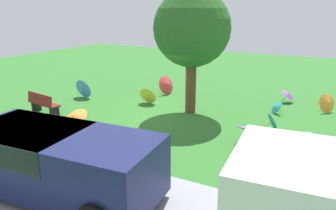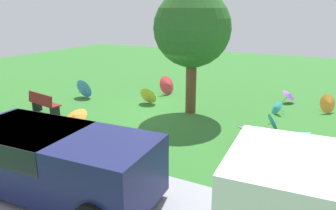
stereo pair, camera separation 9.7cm
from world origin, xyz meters
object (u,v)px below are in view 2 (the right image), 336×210
van_dark (53,157)px  parasol_red_0 (292,154)px  parasol_blue_1 (85,88)px  parasol_red_4 (168,85)px  park_bench (44,103)px  parasol_purple_0 (289,94)px  parasol_red_2 (251,151)px  parasol_teal_0 (274,122)px  parasol_purple_1 (249,129)px  parasol_blue_0 (297,135)px  parasol_teal_1 (276,107)px  parasol_yellow_1 (149,95)px  parasol_orange_0 (75,116)px  shade_tree (192,29)px  parasol_orange_1 (329,103)px

van_dark → parasol_red_0: (-4.66, -3.95, -0.55)m
parasol_blue_1 → parasol_red_4: size_ratio=0.90×
park_bench → parasol_blue_1: (0.31, -2.81, 0.00)m
parasol_purple_0 → parasol_red_2: size_ratio=0.91×
parasol_teal_0 → parasol_purple_1: bearing=72.1°
parasol_purple_0 → parasol_blue_0: parasol_blue_0 is taller
parasol_purple_0 → parasol_teal_0: size_ratio=0.95×
parasol_red_0 → parasol_purple_0: size_ratio=0.93×
park_bench → parasol_blue_1: 2.83m
parasol_purple_0 → parasol_teal_1: size_ratio=1.01×
van_dark → parasol_purple_1: bearing=-123.1°
parasol_purple_0 → parasol_red_4: size_ratio=0.68×
van_dark → parasol_yellow_1: 7.59m
van_dark → parasol_blue_0: 7.10m
van_dark → parasol_red_0: size_ratio=7.10×
park_bench → parasol_orange_0: bearing=164.1°
parasol_red_2 → parasol_teal_1: (0.17, -4.76, -0.04)m
park_bench → parasol_purple_0: size_ratio=2.32×
parasol_blue_1 → parasol_yellow_1: bearing=-170.4°
park_bench → parasol_teal_1: (-8.31, -4.53, -0.18)m
parasol_yellow_1 → parasol_blue_1: bearing=9.6°
parasol_red_0 → parasol_red_2: bearing=11.7°
parasol_blue_0 → parasol_teal_1: 3.34m
parasol_red_2 → parasol_teal_1: parasol_red_2 is taller
shade_tree → parasol_orange_0: (2.81, 3.76, -2.89)m
parasol_orange_0 → park_bench: bearing=-15.9°
parasol_purple_0 → parasol_teal_0: (-0.06, 3.92, -0.08)m
parasol_red_0 → parasol_purple_0: (1.00, -6.48, 0.03)m
parasol_blue_0 → park_bench: bearing=8.4°
parasol_purple_1 → parasol_blue_1: parasol_blue_1 is taller
parasol_purple_1 → parasol_red_2: 1.28m
parasol_purple_1 → parasol_orange_1: bearing=-114.0°
parasol_red_2 → parasol_blue_1: 9.31m
parasol_orange_0 → parasol_red_2: (-6.16, -0.43, -0.16)m
van_dark → parasol_blue_1: 8.54m
parasol_teal_0 → parasol_red_2: bearing=87.5°
parasol_red_0 → parasol_red_2: (1.06, 0.22, -0.04)m
parasol_blue_1 → parasol_teal_1: parasol_blue_1 is taller
parasol_purple_1 → parasol_purple_0: bearing=-94.6°
van_dark → parasol_teal_1: (-3.44, -8.49, -0.63)m
parasol_purple_1 → parasol_blue_0: 1.46m
van_dark → shade_tree: bearing=-92.1°
parasol_purple_1 → parasol_teal_1: 3.56m
parasol_red_0 → parasol_yellow_1: parasol_yellow_1 is taller
shade_tree → parasol_purple_0: (-3.41, -3.37, -2.98)m
parasol_red_2 → parasol_blue_0: bearing=-121.7°
shade_tree → parasol_blue_1: (5.45, 0.29, -2.91)m
parasol_red_0 → parasol_orange_0: (7.22, 0.65, 0.12)m
parasol_purple_0 → parasol_blue_1: size_ratio=0.75×
parasol_teal_0 → van_dark: bearing=60.2°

